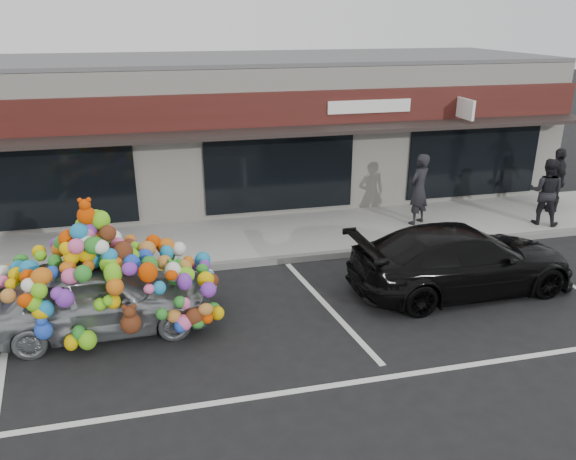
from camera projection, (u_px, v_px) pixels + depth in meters
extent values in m
plane|color=black|center=(188.00, 328.00, 10.52)|extent=(90.00, 90.00, 0.00)
cube|color=white|center=(165.00, 131.00, 17.49)|extent=(24.00, 6.00, 4.20)
cube|color=#59595B|center=(159.00, 60.00, 16.72)|extent=(24.00, 6.00, 0.12)
cube|color=#3D1510|center=(165.00, 113.00, 14.32)|extent=(24.00, 0.18, 0.90)
cube|color=black|center=(168.00, 137.00, 14.02)|extent=(24.00, 1.20, 0.10)
cube|color=white|center=(465.00, 108.00, 15.69)|extent=(0.08, 0.95, 0.55)
cube|color=white|center=(370.00, 106.00, 15.39)|extent=(2.40, 0.04, 0.35)
cube|color=black|center=(51.00, 184.00, 14.32)|extent=(4.20, 0.12, 2.30)
cube|color=black|center=(280.00, 170.00, 15.62)|extent=(4.20, 0.12, 2.30)
cube|color=black|center=(474.00, 159.00, 16.91)|extent=(4.20, 0.12, 2.30)
cube|color=#9A9A94|center=(177.00, 245.00, 14.13)|extent=(26.00, 3.00, 0.15)
cube|color=slate|center=(180.00, 270.00, 12.76)|extent=(26.00, 0.18, 0.16)
cube|color=silver|center=(6.00, 344.00, 10.01)|extent=(0.73, 4.37, 0.01)
cube|color=silver|center=(327.00, 306.00, 11.30)|extent=(0.73, 4.37, 0.01)
cube|color=silver|center=(560.00, 279.00, 12.47)|extent=(0.73, 4.37, 0.01)
cube|color=silver|center=(325.00, 387.00, 8.86)|extent=(14.00, 0.12, 0.01)
imported|color=gray|center=(98.00, 296.00, 10.25)|extent=(1.69, 4.08, 1.38)
ellipsoid|color=#EA4208|center=(89.00, 234.00, 9.82)|extent=(1.25, 1.72, 1.04)
sphere|color=#D9BD00|center=(176.00, 276.00, 10.31)|extent=(0.34, 0.34, 0.34)
sphere|color=blue|center=(131.00, 323.00, 9.62)|extent=(0.36, 0.36, 0.36)
sphere|color=green|center=(59.00, 284.00, 10.92)|extent=(0.30, 0.30, 0.30)
sphere|color=#D65D87|center=(86.00, 209.00, 9.65)|extent=(0.32, 0.32, 0.32)
sphere|color=orange|center=(24.00, 284.00, 9.96)|extent=(0.30, 0.30, 0.30)
imported|color=black|center=(462.00, 259.00, 11.77)|extent=(2.12, 4.88, 1.40)
imported|color=#232228|center=(419.00, 189.00, 15.06)|extent=(0.84, 0.76, 1.94)
imported|color=black|center=(546.00, 192.00, 15.07)|extent=(1.12, 1.10, 1.82)
imported|color=black|center=(556.00, 180.00, 16.11)|extent=(1.17, 0.81, 1.84)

